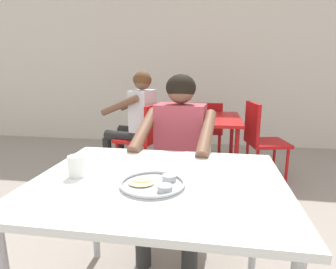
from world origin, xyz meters
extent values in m
cube|color=silver|center=(0.00, 3.62, 1.70)|extent=(12.00, 0.12, 3.40)
cube|color=white|center=(-0.02, 0.08, 0.74)|extent=(1.13, 0.91, 0.03)
cylinder|color=#B2B2B7|center=(-0.52, 0.48, 0.36)|extent=(0.04, 0.04, 0.72)
cylinder|color=#B2B2B7|center=(0.48, 0.48, 0.36)|extent=(0.04, 0.04, 0.72)
cylinder|color=#B7BABF|center=(-0.03, 0.00, 0.75)|extent=(0.28, 0.28, 0.01)
torus|color=#B7BABF|center=(-0.03, 0.00, 0.76)|extent=(0.28, 0.28, 0.01)
cylinder|color=#B2B5BA|center=(0.03, -0.06, 0.77)|extent=(0.06, 0.06, 0.03)
cylinder|color=maroon|center=(0.03, -0.06, 0.78)|extent=(0.05, 0.05, 0.01)
cylinder|color=#B2B5BA|center=(0.03, 0.06, 0.77)|extent=(0.06, 0.06, 0.03)
cylinder|color=#B77F23|center=(0.03, 0.06, 0.78)|extent=(0.05, 0.05, 0.01)
ellipsoid|color=#E5C689|center=(-0.08, 0.00, 0.76)|extent=(0.12, 0.11, 0.01)
ellipsoid|color=#D5C486|center=(-0.08, 0.01, 0.77)|extent=(0.08, 0.06, 0.01)
cylinder|color=white|center=(-0.40, 0.06, 0.80)|extent=(0.08, 0.08, 0.10)
cylinder|color=#593319|center=(-0.40, 0.06, 0.83)|extent=(0.07, 0.07, 0.02)
cube|color=silver|center=(-0.01, 0.88, 0.43)|extent=(0.45, 0.46, 0.04)
cube|color=silver|center=(0.01, 1.08, 0.65)|extent=(0.39, 0.07, 0.40)
cylinder|color=silver|center=(0.14, 0.69, 0.21)|extent=(0.03, 0.03, 0.42)
cylinder|color=silver|center=(-0.19, 0.73, 0.21)|extent=(0.03, 0.03, 0.42)
cylinder|color=silver|center=(0.17, 1.04, 0.21)|extent=(0.03, 0.03, 0.42)
cylinder|color=silver|center=(-0.16, 1.07, 0.21)|extent=(0.03, 0.03, 0.42)
cylinder|color=#323232|center=(0.10, 0.42, 0.23)|extent=(0.10, 0.10, 0.45)
cylinder|color=#323232|center=(0.12, 0.62, 0.49)|extent=(0.16, 0.41, 0.12)
cylinder|color=#323232|center=(-0.20, 0.45, 0.23)|extent=(0.10, 0.10, 0.45)
cylinder|color=#323232|center=(-0.18, 0.65, 0.49)|extent=(0.16, 0.41, 0.12)
cube|color=#B23F4C|center=(-0.01, 0.83, 0.75)|extent=(0.36, 0.23, 0.51)
cylinder|color=brown|center=(0.18, 0.63, 0.85)|extent=(0.12, 0.46, 0.25)
cylinder|color=brown|center=(-0.23, 0.67, 0.85)|extent=(0.12, 0.46, 0.25)
sphere|color=brown|center=(-0.01, 0.83, 1.10)|extent=(0.19, 0.19, 0.19)
ellipsoid|color=black|center=(-0.01, 0.83, 1.11)|extent=(0.21, 0.20, 0.18)
cube|color=#B71414|center=(0.13, 1.99, 0.70)|extent=(0.76, 0.90, 0.03)
cylinder|color=maroon|center=(-0.19, 1.60, 0.34)|extent=(0.04, 0.04, 0.69)
cylinder|color=maroon|center=(0.45, 1.60, 0.34)|extent=(0.04, 0.04, 0.69)
cylinder|color=maroon|center=(-0.19, 2.38, 0.34)|extent=(0.04, 0.04, 0.69)
cylinder|color=maroon|center=(0.45, 2.38, 0.34)|extent=(0.04, 0.04, 0.69)
cube|color=red|center=(-0.63, 1.94, 0.45)|extent=(0.52, 0.49, 0.04)
cube|color=red|center=(-0.43, 1.89, 0.66)|extent=(0.12, 0.37, 0.39)
cylinder|color=red|center=(-0.84, 1.82, 0.22)|extent=(0.03, 0.03, 0.43)
cylinder|color=red|center=(-0.76, 2.13, 0.22)|extent=(0.03, 0.03, 0.43)
cylinder|color=red|center=(-0.49, 1.74, 0.22)|extent=(0.03, 0.03, 0.43)
cylinder|color=red|center=(-0.41, 2.05, 0.22)|extent=(0.03, 0.03, 0.43)
cube|color=red|center=(0.82, 2.03, 0.44)|extent=(0.48, 0.48, 0.04)
cube|color=red|center=(0.63, 1.99, 0.67)|extent=(0.12, 0.39, 0.43)
cylinder|color=red|center=(0.94, 2.23, 0.21)|extent=(0.03, 0.03, 0.43)
cylinder|color=red|center=(1.01, 1.91, 0.21)|extent=(0.03, 0.03, 0.43)
cylinder|color=red|center=(0.62, 2.16, 0.21)|extent=(0.03, 0.03, 0.43)
cylinder|color=red|center=(0.69, 1.84, 0.21)|extent=(0.03, 0.03, 0.43)
cube|color=#A91314|center=(0.16, 2.68, 0.42)|extent=(0.41, 0.41, 0.04)
cube|color=#A91314|center=(0.15, 2.50, 0.63)|extent=(0.37, 0.06, 0.37)
cylinder|color=#A91314|center=(0.01, 2.84, 0.20)|extent=(0.03, 0.03, 0.41)
cylinder|color=#A91314|center=(0.32, 2.82, 0.20)|extent=(0.03, 0.03, 0.41)
cylinder|color=#A91314|center=(0.00, 2.53, 0.20)|extent=(0.03, 0.03, 0.41)
cylinder|color=#A91314|center=(0.31, 2.52, 0.20)|extent=(0.03, 0.03, 0.41)
cylinder|color=black|center=(-0.99, 1.92, 0.23)|extent=(0.10, 0.10, 0.45)
cylinder|color=black|center=(-0.80, 1.88, 0.49)|extent=(0.42, 0.20, 0.12)
cylinder|color=black|center=(-0.93, 2.21, 0.23)|extent=(0.10, 0.10, 0.45)
cylinder|color=black|center=(-0.74, 2.17, 0.49)|extent=(0.42, 0.20, 0.12)
cube|color=silver|center=(-0.57, 1.99, 0.75)|extent=(0.26, 0.37, 0.51)
cylinder|color=brown|center=(-0.79, 1.82, 0.85)|extent=(0.46, 0.16, 0.25)
cylinder|color=brown|center=(-0.71, 2.22, 0.85)|extent=(0.46, 0.16, 0.25)
sphere|color=brown|center=(-0.57, 1.99, 1.10)|extent=(0.19, 0.19, 0.19)
ellipsoid|color=brown|center=(-0.57, 1.99, 1.12)|extent=(0.21, 0.20, 0.18)
camera|label=1|loc=(0.21, -1.10, 1.24)|focal=30.19mm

